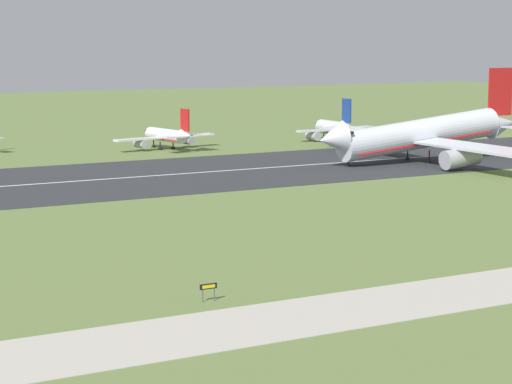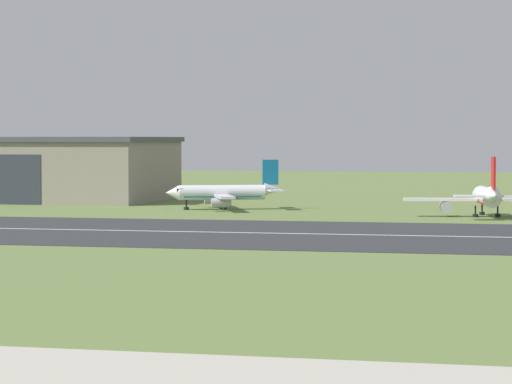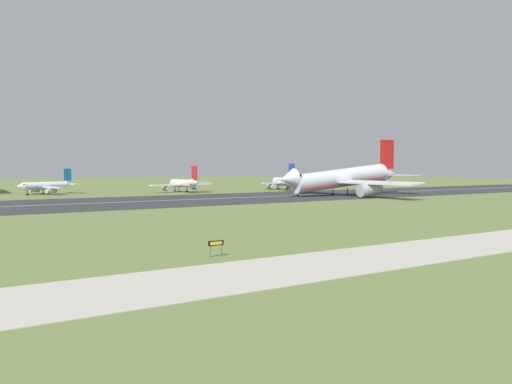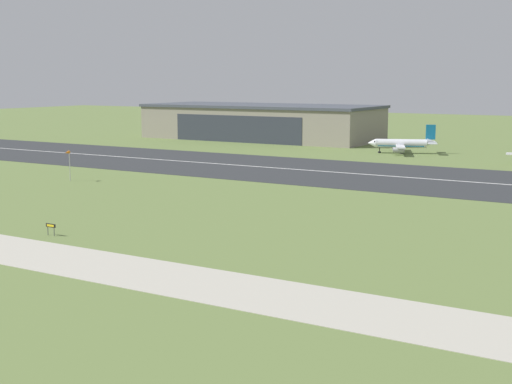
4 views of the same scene
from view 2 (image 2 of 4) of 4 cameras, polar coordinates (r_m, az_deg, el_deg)
runway_strip at (r=154.93m, az=-9.18°, el=-1.76°), size 432.33×43.78×0.06m
runway_centreline at (r=154.93m, az=-9.18°, el=-1.75°), size 389.10×0.70×0.01m
airplane_parked_west at (r=180.75m, az=10.80°, el=-0.25°), size 24.21×18.35×8.99m
airplane_parked_east at (r=196.94m, az=-1.53°, el=-0.05°), size 19.66×19.86×8.09m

